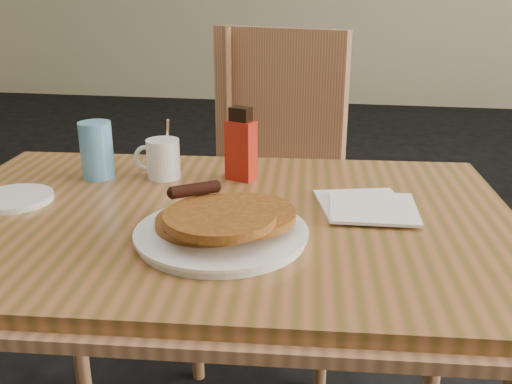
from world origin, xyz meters
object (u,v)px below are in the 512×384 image
chair_main_far (273,164)px  pancake_plate (222,226)px  coffee_mug (162,158)px  blue_tumbler (97,150)px  syrup_bottle (241,147)px  main_table (217,233)px

chair_main_far → pancake_plate: size_ratio=3.43×
coffee_mug → blue_tumbler: size_ratio=1.09×
syrup_bottle → blue_tumbler: bearing=-152.7°
coffee_mug → main_table: bearing=-50.3°
syrup_bottle → main_table: bearing=-72.0°
syrup_bottle → blue_tumbler: (-0.33, -0.04, -0.01)m
blue_tumbler → coffee_mug: bearing=8.6°
pancake_plate → syrup_bottle: size_ratio=1.82×
syrup_bottle → blue_tumbler: 0.33m
chair_main_far → blue_tumbler: bearing=-100.6°
chair_main_far → syrup_bottle: 0.56m
chair_main_far → syrup_bottle: (-0.00, -0.53, 0.20)m
chair_main_far → main_table: bearing=-71.3°
pancake_plate → coffee_mug: size_ratio=2.14×
pancake_plate → blue_tumbler: (-0.36, 0.29, 0.04)m
pancake_plate → coffee_mug: (-0.21, 0.31, 0.02)m
coffee_mug → pancake_plate: bearing=-57.9°
coffee_mug → blue_tumbler: coffee_mug is taller
chair_main_far → coffee_mug: bearing=-89.0°
chair_main_far → pancake_plate: chair_main_far is taller
coffee_mug → blue_tumbler: bearing=-173.5°
pancake_plate → syrup_bottle: (-0.03, 0.33, 0.05)m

